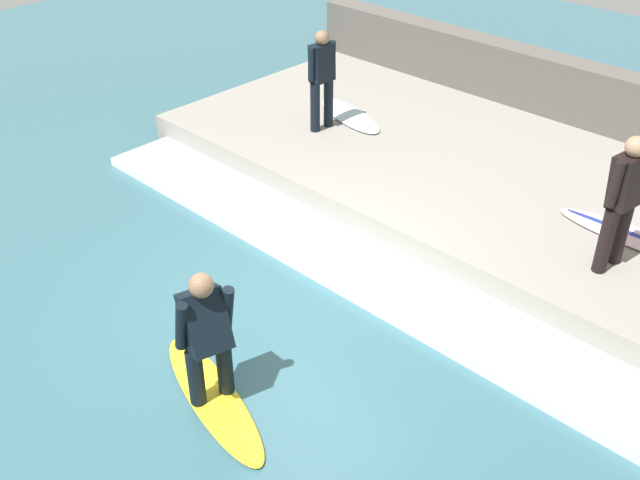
{
  "coord_description": "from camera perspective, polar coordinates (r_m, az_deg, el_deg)",
  "views": [
    {
      "loc": [
        -4.85,
        -5.07,
        5.49
      ],
      "look_at": [
        0.45,
        0.0,
        0.7
      ],
      "focal_mm": 42.0,
      "sensor_mm": 36.0,
      "label": 1
    }
  ],
  "objects": [
    {
      "name": "surfboard_waiting_near",
      "position": [
        10.03,
        23.01,
        0.14
      ],
      "size": [
        0.51,
        2.08,
        0.07
      ],
      "color": "beige",
      "rests_on": "concrete_ledge"
    },
    {
      "name": "surfboard_waiting_far",
      "position": [
        12.53,
        2.3,
        9.47
      ],
      "size": [
        1.0,
        1.7,
        0.06
      ],
      "color": "silver",
      "rests_on": "concrete_ledge"
    },
    {
      "name": "surfer_riding",
      "position": [
        7.21,
        -8.67,
        -6.95
      ],
      "size": [
        0.56,
        0.55,
        1.5
      ],
      "color": "black",
      "rests_on": "surfboard_riding"
    },
    {
      "name": "ground_plane",
      "position": [
        8.91,
        -2.01,
        -4.92
      ],
      "size": [
        28.0,
        28.0,
        0.0
      ],
      "primitive_type": "plane",
      "color": "#335B66"
    },
    {
      "name": "surfer_waiting_far",
      "position": [
        11.8,
        0.14,
        12.47
      ],
      "size": [
        0.54,
        0.26,
        1.58
      ],
      "color": "black",
      "rests_on": "concrete_ledge"
    },
    {
      "name": "surfer_waiting_near",
      "position": [
        8.95,
        22.11,
        3.08
      ],
      "size": [
        0.57,
        0.32,
        1.66
      ],
      "color": "black",
      "rests_on": "concrete_ledge"
    },
    {
      "name": "surfboard_riding",
      "position": [
        7.79,
        -8.14,
        -11.78
      ],
      "size": [
        1.01,
        2.13,
        0.06
      ],
      "color": "yellow",
      "rests_on": "ground_plane"
    },
    {
      "name": "concrete_ledge",
      "position": [
        11.32,
        11.81,
        4.63
      ],
      "size": [
        4.4,
        9.75,
        0.43
      ],
      "primitive_type": "cube",
      "color": "gray",
      "rests_on": "ground_plane"
    },
    {
      "name": "wave_foam_crest",
      "position": [
        9.48,
        2.5,
        -1.79
      ],
      "size": [
        1.08,
        9.26,
        0.13
      ],
      "primitive_type": "cube",
      "color": "silver",
      "rests_on": "ground_plane"
    },
    {
      "name": "back_wall",
      "position": [
        13.1,
        18.07,
        10.01
      ],
      "size": [
        0.5,
        10.24,
        1.38
      ],
      "primitive_type": "cube",
      "color": "#544F49",
      "rests_on": "ground_plane"
    }
  ]
}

